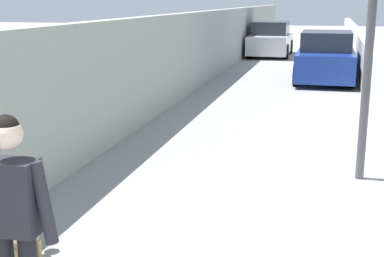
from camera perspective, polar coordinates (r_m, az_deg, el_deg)
ground_plane at (r=15.07m, az=9.02°, el=3.83°), size 80.00×80.00×0.00m
wall_left at (r=13.40m, az=-1.95°, el=7.45°), size 48.00×0.30×2.16m
fence_right at (r=12.98m, az=18.89°, el=4.69°), size 48.00×0.30×1.33m
person_skateboarder at (r=3.93m, az=-18.50°, el=-8.54°), size 0.23×0.71×1.68m
dog at (r=5.56m, az=-17.01°, el=-10.70°), size 1.55×0.82×1.06m
car_near at (r=17.40m, az=13.99°, el=7.26°), size 4.01×1.80×1.54m
car_far at (r=24.94m, az=8.37°, el=9.30°), size 4.20×1.80×1.54m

